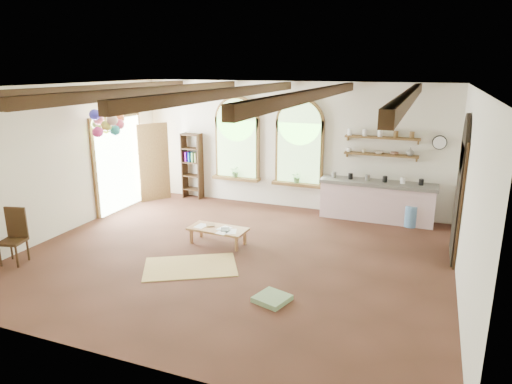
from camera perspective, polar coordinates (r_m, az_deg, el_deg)
The scene contains 27 objects.
floor at distance 8.95m, azimuth -2.85°, elevation -7.93°, with size 8.00×8.00×0.00m, color #522F22.
ceiling_beams at distance 8.23m, azimuth -3.14°, elevation 12.30°, with size 6.20×6.80×0.18m, color #352311, non-canonical shape.
window_left at distance 12.07m, azimuth -2.41°, elevation 6.29°, with size 1.30×0.28×2.20m.
window_right at distance 11.50m, azimuth 5.42°, elevation 5.78°, with size 1.30×0.28×2.20m.
left_doorway at distance 12.08m, azimuth -16.73°, elevation 3.33°, with size 0.10×1.90×2.50m, color brown.
right_doorway at distance 9.33m, azimuth 23.93°, elevation -1.12°, with size 0.10×1.30×2.40m, color black.
kitchen_counter at distance 11.17m, azimuth 14.85°, elevation -1.05°, with size 2.68×0.62×0.94m.
wall_shelf_lower at distance 11.10m, azimuth 15.34°, elevation 4.52°, with size 1.70×0.24×0.04m, color brown.
wall_shelf_upper at distance 11.04m, azimuth 15.48°, elevation 6.56°, with size 1.70×0.24×0.04m, color brown.
wall_clock at distance 11.06m, azimuth 21.97°, elevation 5.76°, with size 0.32×0.32×0.04m, color black.
bookshelf at distance 12.68m, azimuth -7.96°, elevation 3.24°, with size 0.53×0.32×1.80m.
coffee_table at distance 9.43m, azimuth -4.79°, elevation -4.74°, with size 1.23×0.61×0.34m.
side_chair at distance 9.63m, azimuth -27.98°, elevation -6.16°, with size 0.50×0.50×1.04m.
floor_mat at distance 8.54m, azimuth -8.20°, elevation -9.22°, with size 1.66×1.03×0.02m, color #CEBB67.
floor_cushion at distance 7.32m, azimuth 2.02°, elevation -13.17°, with size 0.48×0.48×0.08m, color #7CA06E.
water_jug_a at distance 11.02m, azimuth 18.80°, elevation -2.68°, with size 0.33×0.33×0.64m.
water_jug_b at distance 11.19m, azimuth 19.84°, elevation -2.73°, with size 0.28×0.28×0.54m.
balloon_cluster at distance 10.79m, azimuth -18.15°, elevation 8.22°, with size 0.80×0.89×1.15m.
table_book at distance 9.58m, azimuth -6.24°, elevation -4.12°, with size 0.17×0.25×0.02m, color olive.
tablet at distance 9.30m, azimuth -3.88°, elevation -4.70°, with size 0.16×0.24×0.01m, color black.
potted_plant_left at distance 12.12m, azimuth -2.57°, elevation 2.57°, with size 0.27×0.23×0.30m, color #598C4C.
potted_plant_right at distance 11.56m, azimuth 5.17°, elevation 1.88°, with size 0.27×0.23×0.30m, color #598C4C.
shelf_cup_a at distance 11.19m, azimuth 11.54°, elevation 5.20°, with size 0.12×0.10×0.10m, color white.
shelf_cup_b at distance 11.14m, azimuth 13.31°, elevation 5.04°, with size 0.10×0.10×0.09m, color beige.
shelf_bowl_a at distance 11.10m, azimuth 15.10°, elevation 4.78°, with size 0.22×0.22×0.05m, color beige.
shelf_bowl_b at distance 11.07m, azimuth 16.90°, elevation 4.64°, with size 0.20×0.20×0.06m, color #8C664C.
shelf_vase at distance 11.04m, azimuth 18.74°, elevation 4.80°, with size 0.18×0.18×0.19m, color slate.
Camera 1 is at (3.39, -7.49, 3.55)m, focal length 32.00 mm.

